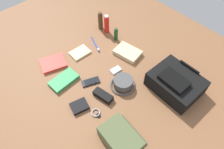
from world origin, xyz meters
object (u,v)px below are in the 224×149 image
cologne_bottle (100,21)px  wallet (79,106)px  paperback_novel (53,63)px  wristwatch (96,113)px  backpack (176,83)px  shampoo_bottle (116,34)px  sunscreen_spray (107,24)px  folded_towel (128,52)px  bucket_hat (123,83)px  cell_phone (91,82)px  toiletry_pouch (121,138)px  toothbrush (96,45)px  sunglasses_case (103,96)px  media_player (116,70)px  travel_guidebook (64,80)px  notepad (80,53)px

cologne_bottle → wallet: bearing=-50.6°
paperback_novel → wristwatch: 0.54m
backpack → shampoo_bottle: (-0.64, 0.04, -0.01)m
sunscreen_spray → folded_towel: sunscreen_spray is taller
sunscreen_spray → paperback_novel: 0.56m
bucket_hat → shampoo_bottle: 0.48m
bucket_hat → cell_phone: size_ratio=1.30×
cologne_bottle → cell_phone: size_ratio=1.18×
toiletry_pouch → bucket_hat: toiletry_pouch is taller
toothbrush → cologne_bottle: bearing=128.3°
cologne_bottle → shampoo_bottle: 0.20m
cell_phone → folded_towel: folded_towel is taller
backpack → toiletry_pouch: size_ratio=1.35×
backpack → sunglasses_case: size_ratio=2.44×
backpack → toiletry_pouch: (0.02, -0.54, -0.02)m
toiletry_pouch → media_player: toiletry_pouch is taller
backpack → travel_guidebook: backpack is taller
backpack → toiletry_pouch: bearing=-87.8°
backpack → folded_towel: bearing=-179.3°
sunscreen_spray → notepad: 0.34m
shampoo_bottle → wristwatch: bearing=-53.3°
sunscreen_spray → toothbrush: 0.21m
travel_guidebook → sunglasses_case: bearing=22.6°
cell_phone → folded_towel: bearing=92.7°
paperback_novel → folded_towel: 0.59m
sunglasses_case → paperback_novel: bearing=179.6°
backpack → sunscreen_spray: size_ratio=2.01×
cell_phone → notepad: notepad is taller
paperback_novel → travel_guidebook: size_ratio=1.04×
wristwatch → folded_towel: (-0.24, 0.52, 0.01)m
bucket_hat → toothbrush: bucket_hat is taller
cologne_bottle → sunscreen_spray: (0.07, 0.01, 0.00)m
notepad → folded_towel: 0.38m
wallet → notepad: bearing=156.6°
toiletry_pouch → travel_guidebook: 0.59m
toiletry_pouch → toothbrush: (-0.72, 0.41, -0.04)m
toiletry_pouch → shampoo_bottle: (-0.66, 0.58, 0.01)m
shampoo_bottle → cell_phone: shampoo_bottle is taller
wallet → toothbrush: bearing=143.8°
travel_guidebook → cologne_bottle: bearing=114.8°
sunscreen_spray → sunglasses_case: (0.49, -0.46, -0.06)m
folded_towel → sunscreen_spray: bearing=169.9°
toiletry_pouch → wristwatch: toiletry_pouch is taller
wristwatch → bucket_hat: bearing=98.3°
toothbrush → folded_towel: folded_towel is taller
cologne_bottle → shampoo_bottle: cologne_bottle is taller
cologne_bottle → wristwatch: bearing=-42.6°
notepad → toiletry_pouch: bearing=-17.3°
backpack → shampoo_bottle: size_ratio=3.02×
cell_phone → toiletry_pouch: bearing=-16.9°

